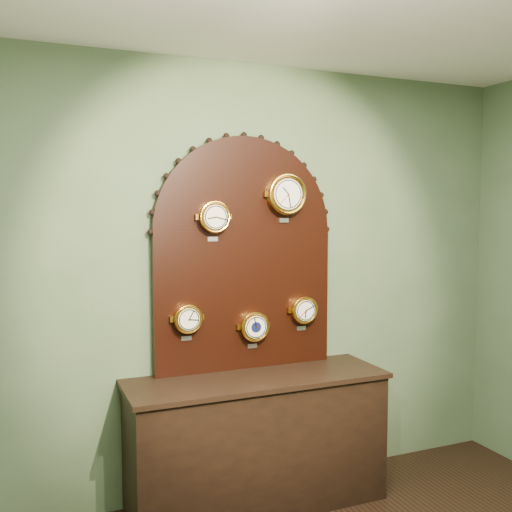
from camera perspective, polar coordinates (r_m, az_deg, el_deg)
name	(u,v)px	position (r m, az deg, el deg)	size (l,w,h in m)	color
wall_back	(241,280)	(3.78, -1.45, -2.43)	(4.00, 4.00, 0.00)	#536C49
shop_counter	(257,443)	(3.80, 0.12, -18.07)	(1.60, 0.50, 0.80)	black
display_board	(244,247)	(3.71, -1.18, 0.94)	(1.26, 0.06, 1.53)	black
roman_clock	(214,217)	(3.57, -4.17, 3.88)	(0.20, 0.08, 0.25)	gold
arabic_clock	(286,194)	(3.75, 3.02, 6.13)	(0.27, 0.08, 0.32)	gold
hygrometer	(188,319)	(3.58, -6.79, -6.18)	(0.18, 0.08, 0.24)	gold
barometer	(254,326)	(3.74, -0.18, -6.98)	(0.20, 0.08, 0.25)	gold
tide_clock	(303,310)	(3.87, 4.73, -5.34)	(0.19, 0.08, 0.24)	gold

